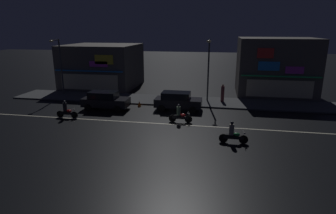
# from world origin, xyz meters

# --- Properties ---
(ground_plane) EXTENTS (140.00, 140.00, 0.00)m
(ground_plane) POSITION_xyz_m (0.00, 0.00, 0.00)
(ground_plane) COLOR black
(lane_divider_stripe) EXTENTS (33.19, 0.16, 0.01)m
(lane_divider_stripe) POSITION_xyz_m (0.00, 0.00, 0.01)
(lane_divider_stripe) COLOR beige
(lane_divider_stripe) RESTS_ON ground
(sidewalk_far) EXTENTS (34.94, 4.05, 0.14)m
(sidewalk_far) POSITION_xyz_m (0.00, 7.29, 0.07)
(sidewalk_far) COLOR #424447
(sidewalk_far) RESTS_ON ground
(storefront_left_block) EXTENTS (8.23, 6.86, 6.31)m
(storefront_left_block) POSITION_xyz_m (10.48, 12.67, 3.15)
(storefront_left_block) COLOR #56514C
(storefront_left_block) RESTS_ON ground
(storefront_center_block) EXTENTS (8.70, 8.40, 5.34)m
(storefront_center_block) POSITION_xyz_m (-10.48, 13.43, 2.67)
(storefront_center_block) COLOR #56514C
(storefront_center_block) RESTS_ON ground
(streetlamp_west) EXTENTS (0.44, 1.64, 6.08)m
(streetlamp_west) POSITION_xyz_m (-12.92, 7.54, 3.80)
(streetlamp_west) COLOR #47494C
(streetlamp_west) RESTS_ON sidewalk_far
(streetlamp_mid) EXTENTS (0.44, 1.64, 6.18)m
(streetlamp_mid) POSITION_xyz_m (3.21, 7.62, 3.85)
(streetlamp_mid) COLOR #47494C
(streetlamp_mid) RESTS_ON sidewalk_far
(pedestrian_on_sidewalk) EXTENTS (0.34, 0.34, 1.79)m
(pedestrian_on_sidewalk) POSITION_xyz_m (4.74, 7.62, 0.97)
(pedestrian_on_sidewalk) COLOR brown
(pedestrian_on_sidewalk) RESTS_ON sidewalk_far
(parked_car_near_kerb) EXTENTS (4.30, 1.98, 1.67)m
(parked_car_near_kerb) POSITION_xyz_m (0.64, 4.26, 0.87)
(parked_car_near_kerb) COLOR black
(parked_car_near_kerb) RESTS_ON ground
(parked_car_trailing) EXTENTS (4.30, 1.98, 1.67)m
(parked_car_trailing) POSITION_xyz_m (-6.05, 3.25, 0.87)
(parked_car_trailing) COLOR black
(parked_car_trailing) RESTS_ON ground
(motorcycle_lead) EXTENTS (1.90, 0.60, 1.52)m
(motorcycle_lead) POSITION_xyz_m (5.39, -2.98, 0.63)
(motorcycle_lead) COLOR black
(motorcycle_lead) RESTS_ON ground
(motorcycle_following) EXTENTS (1.90, 0.60, 1.52)m
(motorcycle_following) POSITION_xyz_m (-8.23, 0.08, 0.63)
(motorcycle_following) COLOR black
(motorcycle_following) RESTS_ON ground
(motorcycle_opposite_lane) EXTENTS (1.90, 0.60, 1.52)m
(motorcycle_opposite_lane) POSITION_xyz_m (1.36, 0.62, 0.63)
(motorcycle_opposite_lane) COLOR black
(motorcycle_opposite_lane) RESTS_ON ground
(traffic_cone) EXTENTS (0.36, 0.36, 0.55)m
(traffic_cone) POSITION_xyz_m (-3.17, 4.66, 0.28)
(traffic_cone) COLOR orange
(traffic_cone) RESTS_ON ground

